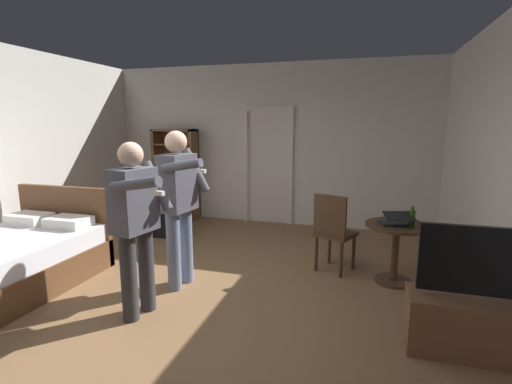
{
  "coord_description": "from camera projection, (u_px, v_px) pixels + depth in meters",
  "views": [
    {
      "loc": [
        1.72,
        -3.16,
        1.83
      ],
      "look_at": [
        0.7,
        0.32,
        1.15
      ],
      "focal_mm": 25.86,
      "sensor_mm": 36.0,
      "label": 1
    }
  ],
  "objects": [
    {
      "name": "person_striped_shirt",
      "position": [
        179.0,
        198.0,
        4.05
      ],
      "size": [
        0.64,
        0.63,
        1.75
      ],
      "color": "slate",
      "rests_on": "ground_plane"
    },
    {
      "name": "suitcase_dark",
      "position": [
        157.0,
        222.0,
        6.09
      ],
      "size": [
        0.56,
        0.38,
        0.45
      ],
      "primitive_type": "cube",
      "rotation": [
        0.0,
        0.0,
        0.1
      ],
      "color": "black",
      "rests_on": "ground_plane"
    },
    {
      "name": "person_blue_shirt",
      "position": [
        136.0,
        219.0,
        3.41
      ],
      "size": [
        0.69,
        0.65,
        1.67
      ],
      "color": "#333338",
      "rests_on": "ground_plane"
    },
    {
      "name": "suitcase_small",
      "position": [
        170.0,
        212.0,
        6.76
      ],
      "size": [
        0.6,
        0.5,
        0.46
      ],
      "primitive_type": "cube",
      "rotation": [
        0.0,
        0.0,
        0.25
      ],
      "color": "#4C1919",
      "rests_on": "ground_plane"
    },
    {
      "name": "bookshelf",
      "position": [
        177.0,
        170.0,
        7.13
      ],
      "size": [
        0.85,
        0.32,
        1.72
      ],
      "color": "brown",
      "rests_on": "ground_plane"
    },
    {
      "name": "side_table",
      "position": [
        396.0,
        243.0,
        4.23
      ],
      "size": [
        0.7,
        0.7,
        0.7
      ],
      "color": "#4C331E",
      "rests_on": "ground_plane"
    },
    {
      "name": "wooden_chair",
      "position": [
        333.0,
        230.0,
        4.51
      ],
      "size": [
        0.55,
        0.55,
        0.99
      ],
      "color": "#4C331E",
      "rests_on": "ground_plane"
    },
    {
      "name": "wall_back",
      "position": [
        267.0,
        145.0,
        6.76
      ],
      "size": [
        6.13,
        0.12,
        2.88
      ],
      "primitive_type": "cube",
      "color": "silver",
      "rests_on": "ground_plane"
    },
    {
      "name": "tv_flatscreen",
      "position": [
        477.0,
        319.0,
        2.91
      ],
      "size": [
        1.04,
        0.4,
        1.06
      ],
      "color": "brown",
      "rests_on": "ground_plane"
    },
    {
      "name": "ground_plane",
      "position": [
        182.0,
        304.0,
        3.79
      ],
      "size": [
        7.41,
        7.41,
        0.0
      ],
      "primitive_type": "plane",
      "color": "olive"
    },
    {
      "name": "bottle_on_table",
      "position": [
        412.0,
        218.0,
        4.05
      ],
      "size": [
        0.06,
        0.06,
        0.23
      ],
      "color": "#1E4A0D",
      "rests_on": "side_table"
    },
    {
      "name": "bed",
      "position": [
        4.0,
        263.0,
        4.08
      ],
      "size": [
        1.39,
        2.06,
        1.02
      ],
      "color": "brown",
      "rests_on": "ground_plane"
    },
    {
      "name": "laptop",
      "position": [
        396.0,
        220.0,
        4.14
      ],
      "size": [
        0.4,
        0.4,
        0.16
      ],
      "color": "black",
      "rests_on": "side_table"
    },
    {
      "name": "doorway_frame",
      "position": [
        268.0,
        157.0,
        6.71
      ],
      "size": [
        0.93,
        0.08,
        2.13
      ],
      "color": "white",
      "rests_on": "ground_plane"
    }
  ]
}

